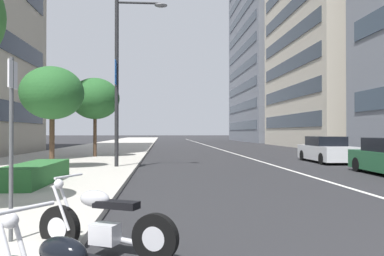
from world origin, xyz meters
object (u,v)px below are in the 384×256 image
at_px(motorcycle_by_sign_pole, 104,225).
at_px(street_lamp_with_banners, 125,66).
at_px(parking_sign_by_curb, 12,131).
at_px(car_lead_in_lane, 326,150).
at_px(street_tree_mid_sidewalk, 52,93).
at_px(street_tree_by_lamp_post, 95,99).

height_order(motorcycle_by_sign_pole, street_lamp_with_banners, street_lamp_with_banners).
bearing_deg(parking_sign_by_curb, car_lead_in_lane, -36.07).
bearing_deg(car_lead_in_lane, street_lamp_with_banners, 108.96).
relative_size(motorcycle_by_sign_pole, street_tree_mid_sidewalk, 0.46).
bearing_deg(street_lamp_with_banners, parking_sign_by_curb, 177.94).
xyz_separation_m(motorcycle_by_sign_pole, parking_sign_by_curb, (0.27, 1.36, 1.32)).
relative_size(street_lamp_with_banners, street_tree_mid_sidewalk, 1.72).
bearing_deg(street_tree_by_lamp_post, parking_sign_by_curb, -173.78).
xyz_separation_m(motorcycle_by_sign_pole, street_lamp_with_banners, (12.52, 0.92, 4.34)).
bearing_deg(street_tree_mid_sidewalk, street_lamp_with_banners, -77.34).
distance_m(motorcycle_by_sign_pole, street_tree_mid_sidewalk, 12.83).
distance_m(street_lamp_with_banners, street_tree_mid_sidewalk, 3.41).
xyz_separation_m(motorcycle_by_sign_pole, street_tree_by_lamp_post, (19.88, 3.49, 3.44)).
height_order(parking_sign_by_curb, street_tree_by_lamp_post, street_tree_by_lamp_post).
relative_size(car_lead_in_lane, parking_sign_by_curb, 1.75).
distance_m(parking_sign_by_curb, street_tree_mid_sidewalk, 11.97).
height_order(parking_sign_by_curb, street_lamp_with_banners, street_lamp_with_banners).
xyz_separation_m(car_lead_in_lane, street_lamp_with_banners, (-3.49, 11.02, 4.08)).
relative_size(motorcycle_by_sign_pole, street_tree_by_lamp_post, 0.40).
xyz_separation_m(car_lead_in_lane, street_tree_by_lamp_post, (3.87, 13.60, 3.18)).
relative_size(motorcycle_by_sign_pole, street_lamp_with_banners, 0.27).
bearing_deg(street_tree_mid_sidewalk, motorcycle_by_sign_pole, -161.46).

